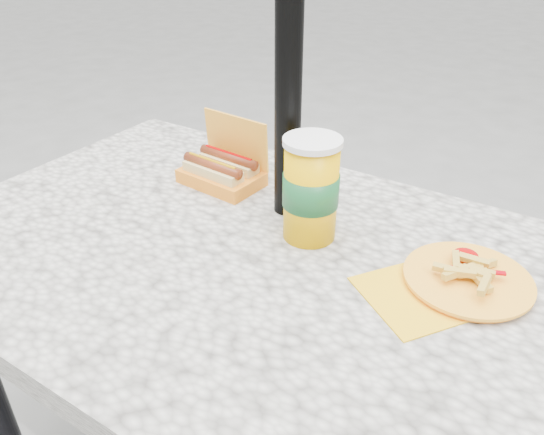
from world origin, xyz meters
The scene contains 5 objects.
picnic_table centered at (0.00, 0.00, 0.64)m, with size 1.20×0.80×0.75m.
umbrella_pole centered at (0.00, 0.16, 1.10)m, with size 0.05×0.05×2.20m, color black.
hotdog_box centered at (-0.18, 0.18, 0.78)m, with size 0.18×0.13×0.14m.
fries_plate centered at (0.37, 0.11, 0.76)m, with size 0.27×0.29×0.04m.
soda_cup centered at (0.09, 0.10, 0.85)m, with size 0.10×0.10×0.19m.
Camera 1 is at (0.48, -0.64, 1.29)m, focal length 35.00 mm.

